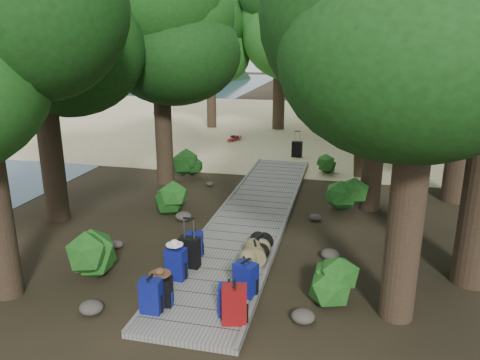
% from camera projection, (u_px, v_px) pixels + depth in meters
% --- Properties ---
extents(ground, '(120.00, 120.00, 0.00)m').
position_uv_depth(ground, '(245.00, 230.00, 12.25)').
color(ground, '#2F2517').
rests_on(ground, ground).
extents(sand_beach, '(40.00, 22.00, 0.02)m').
position_uv_depth(sand_beach, '(305.00, 125.00, 27.16)').
color(sand_beach, '#CCBF8A').
rests_on(sand_beach, ground).
extents(distant_hill, '(32.00, 16.00, 12.00)m').
position_uv_depth(distant_hill, '(42.00, 75.00, 65.73)').
color(distant_hill, black).
rests_on(distant_hill, ground).
extents(boardwalk, '(2.00, 12.00, 0.12)m').
position_uv_depth(boardwalk, '(253.00, 215.00, 13.16)').
color(boardwalk, gray).
rests_on(boardwalk, ground).
extents(backpack_left_a, '(0.38, 0.27, 0.70)m').
position_uv_depth(backpack_left_a, '(151.00, 294.00, 8.27)').
color(backpack_left_a, navy).
rests_on(backpack_left_a, boardwalk).
extents(backpack_left_b, '(0.36, 0.27, 0.61)m').
position_uv_depth(backpack_left_b, '(163.00, 290.00, 8.49)').
color(backpack_left_b, black).
rests_on(backpack_left_b, boardwalk).
extents(backpack_left_c, '(0.42, 0.31, 0.73)m').
position_uv_depth(backpack_left_c, '(176.00, 262.00, 9.43)').
color(backpack_left_c, navy).
rests_on(backpack_left_c, boardwalk).
extents(backpack_left_d, '(0.43, 0.35, 0.58)m').
position_uv_depth(backpack_left_d, '(194.00, 242.00, 10.52)').
color(backpack_left_d, navy).
rests_on(backpack_left_d, boardwalk).
extents(backpack_right_a, '(0.47, 0.38, 0.75)m').
position_uv_depth(backpack_right_a, '(234.00, 303.00, 7.95)').
color(backpack_right_a, maroon).
rests_on(backpack_right_a, boardwalk).
extents(backpack_right_b, '(0.39, 0.31, 0.65)m').
position_uv_depth(backpack_right_b, '(229.00, 298.00, 8.19)').
color(backpack_right_b, navy).
rests_on(backpack_right_b, boardwalk).
extents(backpack_right_c, '(0.50, 0.43, 0.71)m').
position_uv_depth(backpack_right_c, '(246.00, 277.00, 8.84)').
color(backpack_right_c, navy).
rests_on(backpack_right_c, boardwalk).
extents(backpack_right_d, '(0.38, 0.33, 0.50)m').
position_uv_depth(backpack_right_d, '(244.00, 270.00, 9.36)').
color(backpack_right_d, '#3A3C1B').
rests_on(backpack_right_d, boardwalk).
extents(duffel_right_khaki, '(0.59, 0.73, 0.42)m').
position_uv_depth(duffel_right_khaki, '(255.00, 253.00, 10.19)').
color(duffel_right_khaki, olive).
rests_on(duffel_right_khaki, boardwalk).
extents(duffel_right_black, '(0.57, 0.74, 0.41)m').
position_uv_depth(duffel_right_black, '(259.00, 246.00, 10.56)').
color(duffel_right_black, black).
rests_on(duffel_right_black, boardwalk).
extents(suitcase_on_boardwalk, '(0.44, 0.26, 0.67)m').
position_uv_depth(suitcase_on_boardwalk, '(190.00, 252.00, 9.93)').
color(suitcase_on_boardwalk, black).
rests_on(suitcase_on_boardwalk, boardwalk).
extents(lone_suitcase_on_sand, '(0.44, 0.28, 0.66)m').
position_uv_depth(lone_suitcase_on_sand, '(297.00, 149.00, 19.68)').
color(lone_suitcase_on_sand, black).
rests_on(lone_suitcase_on_sand, sand_beach).
extents(hat_brown, '(0.40, 0.40, 0.12)m').
position_uv_depth(hat_brown, '(160.00, 271.00, 8.41)').
color(hat_brown, '#51351E').
rests_on(hat_brown, backpack_left_b).
extents(hat_white, '(0.35, 0.35, 0.12)m').
position_uv_depth(hat_white, '(174.00, 242.00, 9.34)').
color(hat_white, silver).
rests_on(hat_white, backpack_left_c).
extents(kayak, '(1.36, 2.93, 0.29)m').
position_uv_depth(kayak, '(234.00, 137.00, 23.01)').
color(kayak, '#B20F12').
rests_on(kayak, sand_beach).
extents(sun_lounger, '(1.07, 2.12, 0.65)m').
position_uv_depth(sun_lounger, '(378.00, 141.00, 21.25)').
color(sun_lounger, silver).
rests_on(sun_lounger, sand_beach).
extents(tree_right_a, '(5.14, 5.14, 8.56)m').
position_uv_depth(tree_right_a, '(422.00, 74.00, 7.22)').
color(tree_right_a, black).
rests_on(tree_right_a, ground).
extents(tree_right_c, '(4.92, 4.92, 8.51)m').
position_uv_depth(tree_right_c, '(381.00, 60.00, 12.56)').
color(tree_right_c, black).
rests_on(tree_right_c, ground).
extents(tree_right_e, '(4.87, 4.87, 8.76)m').
position_uv_depth(tree_right_e, '(416.00, 51.00, 17.11)').
color(tree_right_e, black).
rests_on(tree_right_e, ground).
extents(tree_right_f, '(5.68, 5.68, 10.15)m').
position_uv_depth(tree_right_f, '(458.00, 32.00, 18.66)').
color(tree_right_f, black).
rests_on(tree_right_f, ground).
extents(tree_left_b, '(4.87, 4.87, 8.76)m').
position_uv_depth(tree_left_b, '(40.00, 56.00, 11.76)').
color(tree_left_b, black).
rests_on(tree_left_b, ground).
extents(tree_left_c, '(4.79, 4.79, 8.32)m').
position_uv_depth(tree_left_c, '(160.00, 60.00, 15.12)').
color(tree_left_c, black).
rests_on(tree_left_c, ground).
extents(tree_back_a, '(5.45, 5.45, 9.44)m').
position_uv_depth(tree_back_a, '(280.00, 41.00, 24.71)').
color(tree_back_a, black).
rests_on(tree_back_a, ground).
extents(tree_back_b, '(5.82, 5.82, 10.38)m').
position_uv_depth(tree_back_b, '(344.00, 32.00, 25.83)').
color(tree_back_b, black).
rests_on(tree_back_b, ground).
extents(tree_back_c, '(4.90, 4.90, 8.82)m').
position_uv_depth(tree_back_c, '(397.00, 47.00, 24.77)').
color(tree_back_c, black).
rests_on(tree_back_c, ground).
extents(tree_back_d, '(4.51, 4.51, 7.52)m').
position_uv_depth(tree_back_d, '(211.00, 59.00, 25.45)').
color(tree_back_d, black).
rests_on(tree_back_d, ground).
extents(palm_right_a, '(4.44, 4.44, 7.56)m').
position_uv_depth(palm_right_a, '(370.00, 70.00, 16.10)').
color(palm_right_a, '#154313').
rests_on(palm_right_a, ground).
extents(palm_right_b, '(3.89, 3.89, 7.52)m').
position_uv_depth(palm_right_b, '(419.00, 64.00, 20.53)').
color(palm_right_b, '#154313').
rests_on(palm_right_b, ground).
extents(palm_right_c, '(4.93, 4.93, 7.85)m').
position_uv_depth(palm_right_c, '(362.00, 59.00, 21.85)').
color(palm_right_c, '#154313').
rests_on(palm_right_c, ground).
extents(palm_left_a, '(4.08, 4.08, 6.48)m').
position_uv_depth(palm_left_a, '(157.00, 82.00, 17.80)').
color(palm_left_a, '#154313').
rests_on(palm_left_a, ground).
extents(rock_left_a, '(0.44, 0.40, 0.24)m').
position_uv_depth(rock_left_a, '(91.00, 308.00, 8.49)').
color(rock_left_a, '#4C473F').
rests_on(rock_left_a, ground).
extents(rock_left_b, '(0.34, 0.30, 0.19)m').
position_uv_depth(rock_left_b, '(116.00, 244.00, 11.18)').
color(rock_left_b, '#4C473F').
rests_on(rock_left_b, ground).
extents(rock_left_c, '(0.45, 0.41, 0.25)m').
position_uv_depth(rock_left_c, '(183.00, 216.00, 12.86)').
color(rock_left_c, '#4C473F').
rests_on(rock_left_c, ground).
extents(rock_left_d, '(0.26, 0.23, 0.14)m').
position_uv_depth(rock_left_d, '(210.00, 184.00, 15.91)').
color(rock_left_d, '#4C473F').
rests_on(rock_left_d, ground).
extents(rock_right_a, '(0.42, 0.38, 0.23)m').
position_uv_depth(rock_right_a, '(303.00, 316.00, 8.23)').
color(rock_right_a, '#4C473F').
rests_on(rock_right_a, ground).
extents(rock_right_b, '(0.43, 0.38, 0.23)m').
position_uv_depth(rock_right_b, '(330.00, 254.00, 10.60)').
color(rock_right_b, '#4C473F').
rests_on(rock_right_b, ground).
extents(rock_right_c, '(0.33, 0.29, 0.18)m').
position_uv_depth(rock_right_c, '(315.00, 217.00, 12.88)').
color(rock_right_c, '#4C473F').
rests_on(rock_right_c, ground).
extents(shrub_left_a, '(1.16, 1.16, 1.04)m').
position_uv_depth(shrub_left_a, '(94.00, 257.00, 9.57)').
color(shrub_left_a, '#174D17').
rests_on(shrub_left_a, ground).
extents(shrub_left_b, '(1.00, 1.00, 0.90)m').
position_uv_depth(shrub_left_b, '(172.00, 197.00, 13.39)').
color(shrub_left_b, '#174D17').
rests_on(shrub_left_b, ground).
extents(shrub_left_c, '(1.22, 1.22, 1.09)m').
position_uv_depth(shrub_left_c, '(187.00, 163.00, 16.70)').
color(shrub_left_c, '#174D17').
rests_on(shrub_left_c, ground).
extents(shrub_right_a, '(0.88, 0.88, 0.79)m').
position_uv_depth(shrub_right_a, '(330.00, 281.00, 8.85)').
color(shrub_right_a, '#174D17').
rests_on(shrub_right_a, ground).
extents(shrub_right_b, '(1.14, 1.14, 1.03)m').
position_uv_depth(shrub_right_b, '(348.00, 194.00, 13.45)').
color(shrub_right_b, '#174D17').
rests_on(shrub_right_b, ground).
extents(shrub_right_c, '(0.77, 0.77, 0.70)m').
position_uv_depth(shrub_right_c, '(329.00, 165.00, 17.23)').
color(shrub_right_c, '#174D17').
rests_on(shrub_right_c, ground).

